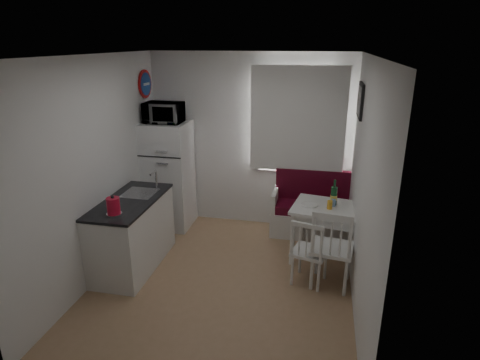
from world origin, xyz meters
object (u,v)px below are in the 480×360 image
object	(u,v)px
dining_table	(333,214)
wine_bottle	(334,192)
fridge	(169,175)
kitchen_counter	(133,233)
kettle	(113,206)
bench	(317,214)
microwave	(164,113)
chair_left	(310,247)
chair_right	(333,242)

from	to	relation	value
dining_table	wine_bottle	distance (m)	0.27
dining_table	fridge	bearing A→B (deg)	175.38
kitchen_counter	wine_bottle	xyz separation A→B (m)	(2.45, 0.73, 0.46)
kettle	wine_bottle	xyz separation A→B (m)	(2.40, 1.20, -0.10)
bench	wine_bottle	distance (m)	0.89
kettle	bench	bearing A→B (deg)	39.50
fridge	kettle	distance (m)	1.72
dining_table	microwave	world-z (taller)	microwave
bench	dining_table	xyz separation A→B (m)	(0.19, -0.72, 0.35)
kettle	microwave	bearing A→B (deg)	91.04
chair_left	wine_bottle	bearing A→B (deg)	86.35
dining_table	microwave	distance (m)	2.73
fridge	microwave	bearing A→B (deg)	-90.00
dining_table	kettle	distance (m)	2.66
fridge	kettle	bearing A→B (deg)	-88.99
fridge	wine_bottle	size ratio (longest dim) A/B	4.82
chair_left	fridge	world-z (taller)	fridge
microwave	wine_bottle	size ratio (longest dim) A/B	1.57
dining_table	chair_left	distance (m)	0.72
wine_bottle	kettle	bearing A→B (deg)	-153.51
dining_table	microwave	size ratio (longest dim) A/B	2.07
chair_right	wine_bottle	xyz separation A→B (m)	(0.00, 0.77, 0.30)
chair_left	chair_right	xyz separation A→B (m)	(0.25, -0.02, 0.10)
kettle	kitchen_counter	bearing A→B (deg)	96.09
kitchen_counter	bench	bearing A→B (deg)	30.98
kitchen_counter	bench	world-z (taller)	kitchen_counter
chair_right	fridge	size ratio (longest dim) A/B	0.33
kitchen_counter	dining_table	distance (m)	2.54
bench	fridge	distance (m)	2.29
bench	microwave	bearing A→B (deg)	-175.89
kitchen_counter	kettle	bearing A→B (deg)	-83.91
dining_table	microwave	xyz separation A→B (m)	(-2.43, 0.56, 1.10)
bench	microwave	distance (m)	2.67
chair_right	microwave	size ratio (longest dim) A/B	1.01
kitchen_counter	chair_right	bearing A→B (deg)	-0.95
chair_left	chair_right	size ratio (longest dim) A/B	0.89
bench	fridge	world-z (taller)	fridge
bench	chair_right	bearing A→B (deg)	-82.14
chair_right	microwave	world-z (taller)	microwave
kitchen_counter	bench	xyz separation A→B (m)	(2.26, 1.36, -0.14)
microwave	bench	bearing A→B (deg)	4.11
bench	chair_left	distance (m)	1.39
bench	microwave	xyz separation A→B (m)	(-2.24, -0.16, 1.45)
dining_table	microwave	bearing A→B (deg)	176.49
kitchen_counter	fridge	size ratio (longest dim) A/B	0.81
wine_bottle	kitchen_counter	bearing A→B (deg)	-163.37
bench	chair_left	world-z (taller)	bench
dining_table	kettle	size ratio (longest dim) A/B	4.76
dining_table	fridge	distance (m)	2.51
fridge	microwave	distance (m)	0.96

